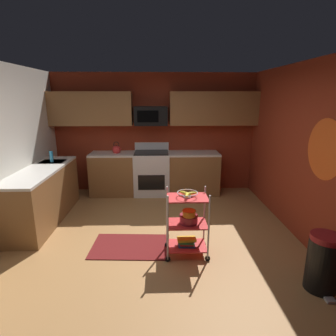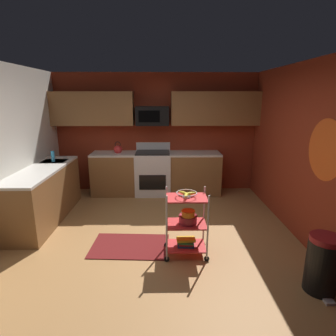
# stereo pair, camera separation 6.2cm
# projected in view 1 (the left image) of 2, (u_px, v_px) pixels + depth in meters

# --- Properties ---
(floor) EXTENTS (4.40, 4.80, 0.04)m
(floor) POSITION_uv_depth(u_px,v_px,m) (153.00, 241.00, 4.15)
(floor) COLOR #A87542
(floor) RESTS_ON ground
(wall_back) EXTENTS (4.52, 0.06, 2.60)m
(wall_back) POSITION_uv_depth(u_px,v_px,m) (155.00, 133.00, 6.17)
(wall_back) COLOR maroon
(wall_back) RESTS_ON ground
(wall_right) EXTENTS (0.06, 4.80, 2.60)m
(wall_right) POSITION_uv_depth(u_px,v_px,m) (310.00, 155.00, 3.88)
(wall_right) COLOR maroon
(wall_right) RESTS_ON ground
(wall_flower_decal) EXTENTS (0.00, 0.79, 0.79)m
(wall_flower_decal) POSITION_uv_depth(u_px,v_px,m) (325.00, 149.00, 3.48)
(wall_flower_decal) COLOR #E5591E
(counter_run) EXTENTS (3.59, 2.65, 0.92)m
(counter_run) POSITION_uv_depth(u_px,v_px,m) (114.00, 181.00, 5.49)
(counter_run) COLOR brown
(counter_run) RESTS_ON ground
(oven_range) EXTENTS (0.76, 0.65, 1.10)m
(oven_range) POSITION_uv_depth(u_px,v_px,m) (152.00, 172.00, 6.06)
(oven_range) COLOR white
(oven_range) RESTS_ON ground
(upper_cabinets) EXTENTS (4.40, 0.33, 0.70)m
(upper_cabinets) POSITION_uv_depth(u_px,v_px,m) (155.00, 109.00, 5.84)
(upper_cabinets) COLOR brown
(microwave) EXTENTS (0.70, 0.39, 0.40)m
(microwave) POSITION_uv_depth(u_px,v_px,m) (151.00, 116.00, 5.85)
(microwave) COLOR black
(rolling_cart) EXTENTS (0.59, 0.38, 0.91)m
(rolling_cart) POSITION_uv_depth(u_px,v_px,m) (187.00, 224.00, 3.68)
(rolling_cart) COLOR silver
(rolling_cart) RESTS_ON ground
(fruit_bowl) EXTENTS (0.27, 0.27, 0.07)m
(fruit_bowl) POSITION_uv_depth(u_px,v_px,m) (187.00, 194.00, 3.58)
(fruit_bowl) COLOR silver
(fruit_bowl) RESTS_ON rolling_cart
(mixing_bowl_large) EXTENTS (0.25, 0.25, 0.11)m
(mixing_bowl_large) POSITION_uv_depth(u_px,v_px,m) (189.00, 219.00, 3.67)
(mixing_bowl_large) COLOR maroon
(mixing_bowl_large) RESTS_ON rolling_cart
(mixing_bowl_small) EXTENTS (0.18, 0.18, 0.08)m
(mixing_bowl_small) POSITION_uv_depth(u_px,v_px,m) (189.00, 213.00, 3.61)
(mixing_bowl_small) COLOR orange
(mixing_bowl_small) RESTS_ON rolling_cart
(book_stack) EXTENTS (0.26, 0.19, 0.11)m
(book_stack) POSITION_uv_depth(u_px,v_px,m) (187.00, 242.00, 3.75)
(book_stack) COLOR #1E4C8C
(book_stack) RESTS_ON rolling_cart
(kettle) EXTENTS (0.21, 0.18, 0.26)m
(kettle) POSITION_uv_depth(u_px,v_px,m) (117.00, 150.00, 5.90)
(kettle) COLOR red
(kettle) RESTS_ON counter_run
(dish_soap_bottle) EXTENTS (0.06, 0.06, 0.20)m
(dish_soap_bottle) POSITION_uv_depth(u_px,v_px,m) (51.00, 157.00, 5.09)
(dish_soap_bottle) COLOR #2D8CBF
(dish_soap_bottle) RESTS_ON counter_run
(trash_can) EXTENTS (0.34, 0.42, 0.66)m
(trash_can) POSITION_uv_depth(u_px,v_px,m) (323.00, 263.00, 3.03)
(trash_can) COLOR black
(trash_can) RESTS_ON ground
(floor_rug) EXTENTS (1.13, 0.75, 0.01)m
(floor_rug) POSITION_uv_depth(u_px,v_px,m) (131.00, 246.00, 3.97)
(floor_rug) COLOR maroon
(floor_rug) RESTS_ON ground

